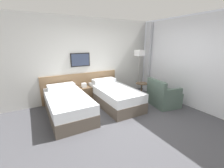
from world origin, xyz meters
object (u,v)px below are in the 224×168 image
(floor_lamp, at_px, (140,57))
(side_table, at_px, (142,89))
(armchair, at_px, (163,96))
(nightstand, at_px, (85,94))
(bed_near_window, at_px, (114,96))
(bed_near_door, at_px, (68,105))

(floor_lamp, bearing_deg, side_table, -118.93)
(floor_lamp, bearing_deg, armchair, -89.35)
(side_table, bearing_deg, nightstand, 153.68)
(nightstand, height_order, armchair, armchair)
(bed_near_window, bearing_deg, bed_near_door, 180.00)
(side_table, distance_m, armchair, 0.74)
(bed_near_window, bearing_deg, floor_lamp, 18.56)
(floor_lamp, bearing_deg, nightstand, 171.63)
(nightstand, relative_size, armchair, 0.66)
(bed_near_window, distance_m, nightstand, 1.03)
(bed_near_window, relative_size, armchair, 2.04)
(nightstand, relative_size, floor_lamp, 0.38)
(floor_lamp, relative_size, side_table, 2.72)
(bed_near_window, bearing_deg, nightstand, 134.57)
(nightstand, bearing_deg, armchair, -36.48)
(bed_near_door, distance_m, nightstand, 1.03)
(bed_near_window, xyz_separation_m, armchair, (1.31, -0.77, -0.00))
(floor_lamp, xyz_separation_m, armchair, (0.01, -1.21, -1.13))
(bed_near_window, xyz_separation_m, side_table, (0.99, -0.12, 0.12))
(bed_near_door, height_order, nightstand, bed_near_door)
(armchair, bearing_deg, nightstand, 63.44)
(bed_near_window, height_order, side_table, bed_near_window)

